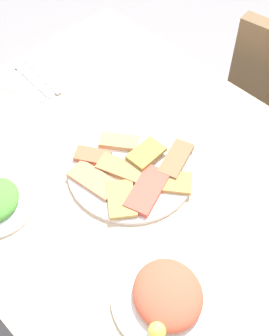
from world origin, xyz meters
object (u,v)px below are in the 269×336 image
Objects in this scene: salad_plate_greens at (167,296)px; dining_table at (137,197)px; pide_platter at (133,170)px; fork at (33,81)px; spoon at (42,76)px; paper_napkin at (38,79)px.

dining_table is at bearing 146.77° from salad_plate_greens.
pide_platter is 0.45m from fork.
pide_platter reaches higher than fork.
pide_platter is 1.77× the size of fork.
spoon is at bearing 172.25° from dining_table.
salad_plate_greens is at bearing -16.75° from paper_napkin.
paper_napkin is (-0.47, 0.05, 0.08)m from dining_table.
pide_platter reaches higher than paper_napkin.
dining_table is 6.52× the size of fork.
salad_plate_greens is 1.51× the size of paper_napkin.
salad_plate_greens is at bearing -32.03° from pide_platter.
pide_platter is at bearing -5.27° from paper_napkin.
dining_table is 0.34m from salad_plate_greens.
dining_table is at bearing -12.64° from pide_platter.
fork and spoon have the same top height.
paper_napkin is (-0.45, 0.04, -0.01)m from pide_platter.
paper_napkin is at bearing 93.50° from fork.
paper_napkin is at bearing 174.41° from dining_table.
spoon is (0.00, 0.02, 0.00)m from paper_napkin.
salad_plate_greens is 0.77m from fork.
salad_plate_greens is at bearing -11.96° from fork.
spoon is (-0.74, 0.24, -0.01)m from salad_plate_greens.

